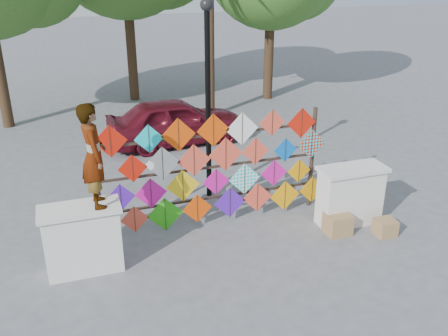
{
  "coord_description": "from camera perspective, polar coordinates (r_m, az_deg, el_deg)",
  "views": [
    {
      "loc": [
        -2.75,
        -8.17,
        5.29
      ],
      "look_at": [
        0.2,
        0.6,
        1.28
      ],
      "focal_mm": 40.0,
      "sensor_mm": 36.0,
      "label": 1
    }
  ],
  "objects": [
    {
      "name": "lamppost",
      "position": [
        10.93,
        -1.86,
        9.64
      ],
      "size": [
        0.28,
        0.28,
        4.46
      ],
      "color": "black",
      "rests_on": "ground"
    },
    {
      "name": "ground",
      "position": [
        10.12,
        0.01,
        -8.12
      ],
      "size": [
        80.0,
        80.0,
        0.0
      ],
      "primitive_type": "plane",
      "color": "gray",
      "rests_on": "ground"
    },
    {
      "name": "vendor_woman",
      "position": [
        8.56,
        -14.68,
        1.37
      ],
      "size": [
        0.47,
        0.69,
        1.82
      ],
      "primitive_type": "imported",
      "rotation": [
        0.0,
        0.0,
        1.63
      ],
      "color": "#99999E",
      "rests_on": "parapet_left"
    },
    {
      "name": "parapet_right",
      "position": [
        10.71,
        14.2,
        -3.03
      ],
      "size": [
        1.4,
        0.65,
        1.28
      ],
      "color": "white",
      "rests_on": "ground"
    },
    {
      "name": "kite_rack",
      "position": [
        10.19,
        -0.89,
        -0.16
      ],
      "size": [
        4.92,
        0.24,
        2.41
      ],
      "color": "#32241C",
      "rests_on": "ground"
    },
    {
      "name": "parapet_left",
      "position": [
        9.23,
        -15.83,
        -7.79
      ],
      "size": [
        1.4,
        0.65,
        1.28
      ],
      "color": "white",
      "rests_on": "ground"
    },
    {
      "name": "cardboard_box_near",
      "position": [
        10.47,
        12.86,
        -6.23
      ],
      "size": [
        0.49,
        0.44,
        0.44
      ],
      "primitive_type": "cube",
      "color": "#A88051",
      "rests_on": "ground"
    },
    {
      "name": "sedan",
      "position": [
        14.93,
        -5.54,
        5.36
      ],
      "size": [
        4.17,
        1.92,
        1.39
      ],
      "primitive_type": "imported",
      "rotation": [
        0.0,
        0.0,
        1.64
      ],
      "color": "maroon",
      "rests_on": "ground"
    },
    {
      "name": "cardboard_box_far",
      "position": [
        10.69,
        17.93,
        -6.47
      ],
      "size": [
        0.4,
        0.37,
        0.34
      ],
      "primitive_type": "cube",
      "color": "#A88051",
      "rests_on": "ground"
    }
  ]
}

